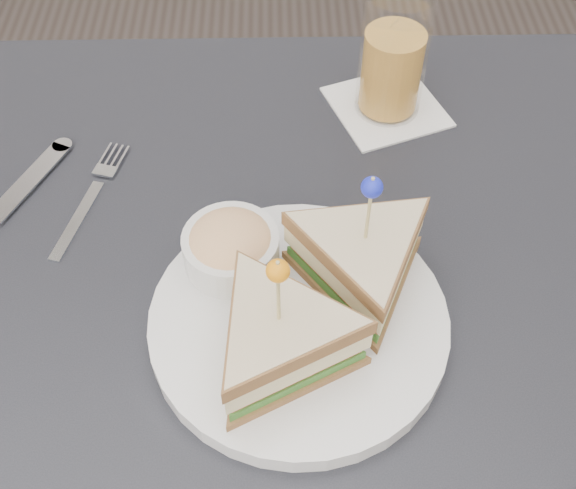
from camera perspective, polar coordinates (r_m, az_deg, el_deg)
The scene contains 4 objects.
table at distance 0.76m, azimuth -0.74°, elevation -6.54°, with size 0.80×0.80×0.75m.
plate_meal at distance 0.64m, azimuth 1.54°, elevation -4.31°, with size 0.31×0.29×0.16m.
cutlery_fork at distance 0.80m, azimuth -15.19°, elevation 3.91°, with size 0.06×0.17×0.00m.
drink_set at distance 0.84m, azimuth 8.27°, elevation 14.20°, with size 0.16×0.16×0.15m.
Camera 1 is at (0.00, -0.41, 1.32)m, focal length 45.00 mm.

